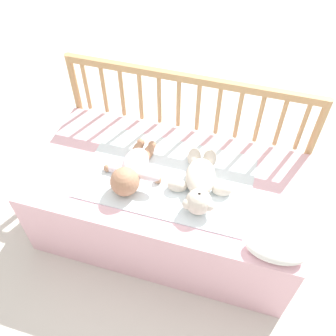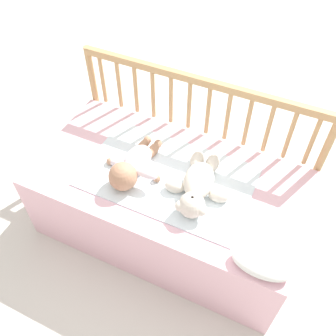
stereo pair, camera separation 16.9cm
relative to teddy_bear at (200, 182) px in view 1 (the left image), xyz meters
The scene contains 7 objects.
ground_plane 0.50m from the teddy_bear, behind, with size 12.00×12.00×0.00m, color silver.
crib_mattress 0.31m from the teddy_bear, behind, with size 1.28×0.66×0.43m.
crib_rail 0.42m from the teddy_bear, 112.31° to the left, with size 1.28×0.04×0.75m.
blanket 0.16m from the teddy_bear, 169.77° to the left, with size 0.77×0.47×0.01m.
teddy_bear is the anchor object (origin of this frame).
baby 0.31m from the teddy_bear, behind, with size 0.29×0.38×0.13m.
small_pillow 0.43m from the teddy_bear, 33.42° to the right, with size 0.23×0.12×0.06m.
Camera 1 is at (0.32, -1.07, 1.76)m, focal length 40.00 mm.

